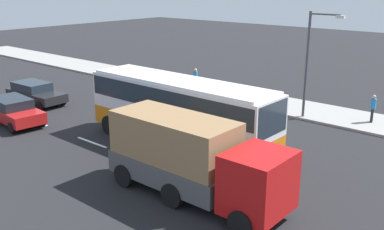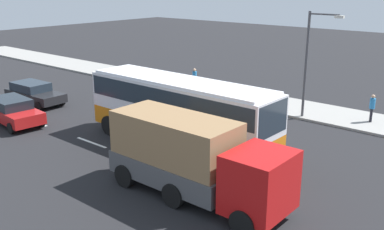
{
  "view_description": "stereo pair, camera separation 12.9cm",
  "coord_description": "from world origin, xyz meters",
  "px_view_note": "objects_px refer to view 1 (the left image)",
  "views": [
    {
      "loc": [
        15.17,
        -16.4,
        8.16
      ],
      "look_at": [
        1.67,
        -0.52,
        1.79
      ],
      "focal_mm": 41.03,
      "sensor_mm": 36.0,
      "label": 1
    },
    {
      "loc": [
        15.07,
        -16.49,
        8.16
      ],
      "look_at": [
        1.67,
        -0.52,
        1.79
      ],
      "focal_mm": 41.03,
      "sensor_mm": 36.0,
      "label": 2
    }
  ],
  "objects_px": {
    "coach_bus": "(180,106)",
    "pedestrian_at_crossing": "(196,78)",
    "street_lamp": "(311,57)",
    "car_red_compact": "(13,110)",
    "cargo_truck": "(192,157)",
    "car_black_sedan": "(35,92)",
    "pedestrian_near_curb": "(373,107)"
  },
  "relations": [
    {
      "from": "coach_bus",
      "to": "car_red_compact",
      "type": "distance_m",
      "value": 10.91
    },
    {
      "from": "coach_bus",
      "to": "pedestrian_near_curb",
      "type": "relative_size",
      "value": 6.47
    },
    {
      "from": "pedestrian_at_crossing",
      "to": "car_black_sedan",
      "type": "bearing_deg",
      "value": -118.9
    },
    {
      "from": "car_black_sedan",
      "to": "street_lamp",
      "type": "bearing_deg",
      "value": 26.23
    },
    {
      "from": "cargo_truck",
      "to": "car_black_sedan",
      "type": "height_order",
      "value": "cargo_truck"
    },
    {
      "from": "car_black_sedan",
      "to": "pedestrian_at_crossing",
      "type": "distance_m",
      "value": 11.58
    },
    {
      "from": "pedestrian_at_crossing",
      "to": "street_lamp",
      "type": "distance_m",
      "value": 9.97
    },
    {
      "from": "pedestrian_near_curb",
      "to": "street_lamp",
      "type": "relative_size",
      "value": 0.26
    },
    {
      "from": "street_lamp",
      "to": "car_red_compact",
      "type": "bearing_deg",
      "value": -137.33
    },
    {
      "from": "car_black_sedan",
      "to": "street_lamp",
      "type": "xyz_separation_m",
      "value": [
        16.12,
        8.79,
        3.11
      ]
    },
    {
      "from": "car_red_compact",
      "to": "pedestrian_near_curb",
      "type": "xyz_separation_m",
      "value": [
        16.47,
        13.62,
        0.3
      ]
    },
    {
      "from": "car_red_compact",
      "to": "pedestrian_at_crossing",
      "type": "bearing_deg",
      "value": 79.44
    },
    {
      "from": "street_lamp",
      "to": "car_black_sedan",
      "type": "bearing_deg",
      "value": -151.41
    },
    {
      "from": "coach_bus",
      "to": "car_black_sedan",
      "type": "relative_size",
      "value": 2.25
    },
    {
      "from": "car_red_compact",
      "to": "street_lamp",
      "type": "distance_m",
      "value": 18.05
    },
    {
      "from": "car_red_compact",
      "to": "car_black_sedan",
      "type": "bearing_deg",
      "value": 137.77
    },
    {
      "from": "car_black_sedan",
      "to": "pedestrian_near_curb",
      "type": "height_order",
      "value": "pedestrian_near_curb"
    },
    {
      "from": "coach_bus",
      "to": "pedestrian_near_curb",
      "type": "height_order",
      "value": "coach_bus"
    },
    {
      "from": "coach_bus",
      "to": "street_lamp",
      "type": "xyz_separation_m",
      "value": [
        2.86,
        8.48,
        1.72
      ]
    },
    {
      "from": "pedestrian_near_curb",
      "to": "street_lamp",
      "type": "bearing_deg",
      "value": 0.96
    },
    {
      "from": "cargo_truck",
      "to": "street_lamp",
      "type": "relative_size",
      "value": 1.2
    },
    {
      "from": "cargo_truck",
      "to": "pedestrian_at_crossing",
      "type": "bearing_deg",
      "value": 129.43
    },
    {
      "from": "pedestrian_near_curb",
      "to": "pedestrian_at_crossing",
      "type": "bearing_deg",
      "value": -20.24
    },
    {
      "from": "cargo_truck",
      "to": "car_red_compact",
      "type": "relative_size",
      "value": 1.54
    },
    {
      "from": "coach_bus",
      "to": "pedestrian_at_crossing",
      "type": "bearing_deg",
      "value": 126.53
    },
    {
      "from": "car_red_compact",
      "to": "street_lamp",
      "type": "bearing_deg",
      "value": 47.46
    },
    {
      "from": "coach_bus",
      "to": "street_lamp",
      "type": "height_order",
      "value": "street_lamp"
    },
    {
      "from": "cargo_truck",
      "to": "car_black_sedan",
      "type": "relative_size",
      "value": 1.6
    },
    {
      "from": "coach_bus",
      "to": "pedestrian_at_crossing",
      "type": "xyz_separation_m",
      "value": [
        -6.7,
        9.24,
        -1.02
      ]
    },
    {
      "from": "coach_bus",
      "to": "pedestrian_near_curb",
      "type": "xyz_separation_m",
      "value": [
        6.25,
        10.05,
        -1.07
      ]
    },
    {
      "from": "coach_bus",
      "to": "car_black_sedan",
      "type": "bearing_deg",
      "value": -178.1
    },
    {
      "from": "coach_bus",
      "to": "car_black_sedan",
      "type": "height_order",
      "value": "coach_bus"
    }
  ]
}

